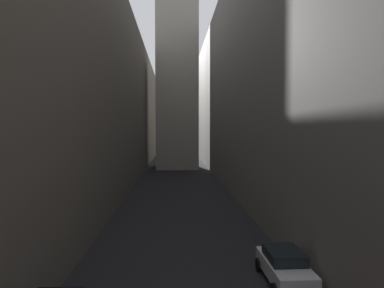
# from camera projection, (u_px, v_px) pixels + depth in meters

# --- Properties ---
(ground_plane) EXTENTS (264.00, 264.00, 0.00)m
(ground_plane) POSITION_uv_depth(u_px,v_px,m) (179.00, 188.00, 40.70)
(ground_plane) COLOR black
(building_block_left) EXTENTS (14.91, 108.00, 21.21)m
(building_block_left) POSITION_uv_depth(u_px,v_px,m) (71.00, 99.00, 41.58)
(building_block_left) COLOR #60594F
(building_block_left) RESTS_ON ground
(building_block_right) EXTENTS (10.48, 108.00, 24.59)m
(building_block_right) POSITION_uv_depth(u_px,v_px,m) (265.00, 86.00, 42.75)
(building_block_right) COLOR slate
(building_block_right) RESTS_ON ground
(parked_car_right_far) EXTENTS (1.89, 4.03, 1.48)m
(parked_car_right_far) POSITION_uv_depth(u_px,v_px,m) (285.00, 266.00, 15.50)
(parked_car_right_far) COLOR silver
(parked_car_right_far) RESTS_ON ground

